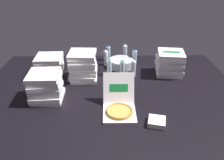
% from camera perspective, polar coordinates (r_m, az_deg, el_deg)
% --- Properties ---
extents(ground_plane, '(3.20, 2.40, 0.02)m').
position_cam_1_polar(ground_plane, '(2.78, -0.59, -3.71)').
color(ground_plane, black).
extents(open_pizza_box, '(0.34, 0.49, 0.34)m').
position_cam_1_polar(open_pizza_box, '(2.46, 1.79, -6.16)').
color(open_pizza_box, white).
rests_on(open_pizza_box, ground_plane).
extents(pizza_stack_left_mid, '(0.39, 0.39, 0.28)m').
position_cam_1_polar(pizza_stack_left_mid, '(3.25, -15.23, 3.36)').
color(pizza_stack_left_mid, white).
rests_on(pizza_stack_left_mid, ground_plane).
extents(pizza_stack_right_far, '(0.38, 0.40, 0.33)m').
position_cam_1_polar(pizza_stack_right_far, '(3.27, 14.13, 4.09)').
color(pizza_stack_right_far, white).
rests_on(pizza_stack_right_far, ground_plane).
extents(pizza_stack_right_mid, '(0.37, 0.37, 0.38)m').
position_cam_1_polar(pizza_stack_right_mid, '(3.06, -7.22, 3.50)').
color(pizza_stack_right_mid, white).
rests_on(pizza_stack_right_mid, ground_plane).
extents(pizza_stack_right_near, '(0.38, 0.38, 0.33)m').
position_cam_1_polar(pizza_stack_right_near, '(2.71, -16.13, -1.50)').
color(pizza_stack_right_near, white).
rests_on(pizza_stack_right_near, ground_plane).
extents(ice_bucket, '(0.36, 0.36, 0.12)m').
position_cam_1_polar(ice_bucket, '(3.42, 2.27, 4.18)').
color(ice_bucket, '#B7BABF').
rests_on(ice_bucket, ground_plane).
extents(water_bottle_0, '(0.07, 0.07, 0.23)m').
position_cam_1_polar(water_bottle_0, '(3.17, -0.57, 3.13)').
color(water_bottle_0, silver).
rests_on(water_bottle_0, ground_plane).
extents(water_bottle_1, '(0.07, 0.07, 0.23)m').
position_cam_1_polar(water_bottle_1, '(3.48, -1.52, 5.51)').
color(water_bottle_1, white).
rests_on(water_bottle_1, ground_plane).
extents(water_bottle_2, '(0.07, 0.07, 0.23)m').
position_cam_1_polar(water_bottle_2, '(3.14, 2.59, 2.82)').
color(water_bottle_2, silver).
rests_on(water_bottle_2, ground_plane).
extents(water_bottle_3, '(0.07, 0.07, 0.23)m').
position_cam_1_polar(water_bottle_3, '(3.70, 3.24, 6.92)').
color(water_bottle_3, silver).
rests_on(water_bottle_3, ground_plane).
extents(water_bottle_4, '(0.07, 0.07, 0.23)m').
position_cam_1_polar(water_bottle_4, '(3.15, 5.29, 2.84)').
color(water_bottle_4, white).
rests_on(water_bottle_4, ground_plane).
extents(water_bottle_5, '(0.07, 0.07, 0.23)m').
position_cam_1_polar(water_bottle_5, '(3.51, 5.60, 5.60)').
color(water_bottle_5, silver).
rests_on(water_bottle_5, ground_plane).
extents(water_bottle_6, '(0.07, 0.07, 0.23)m').
position_cam_1_polar(water_bottle_6, '(3.64, -0.94, 6.63)').
color(water_bottle_6, silver).
rests_on(water_bottle_6, ground_plane).
extents(napkin_pile, '(0.20, 0.20, 0.06)m').
position_cam_1_polar(napkin_pile, '(2.34, 11.04, -10.15)').
color(napkin_pile, white).
rests_on(napkin_pile, ground_plane).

